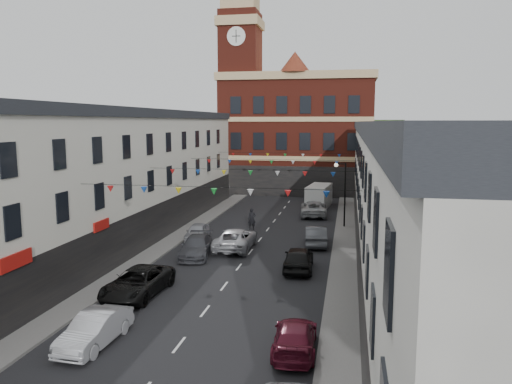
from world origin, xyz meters
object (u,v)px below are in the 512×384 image
Objects in this scene: car_left_d at (196,247)px; car_right_f at (314,209)px; street_lamp at (342,186)px; car_right_c at (295,337)px; car_left_e at (197,232)px; car_left_c at (138,283)px; car_right_d at (299,258)px; white_van at (319,196)px; moving_car at (236,239)px; car_right_e at (316,235)px; car_left_b at (95,329)px; pedestrian at (252,219)px.

car_right_f reaches higher than car_left_d.
car_right_c is at bearing -93.36° from street_lamp.
street_lamp reaches higher than car_left_e.
car_left_e is 0.89× the size of car_right_c.
car_left_c is at bearing -91.16° from car_left_e.
white_van is at bearing -91.87° from car_right_d.
street_lamp is 12.59m from moving_car.
white_van is at bearing -92.33° from car_right_e.
car_right_e reaches higher than car_left_d.
car_left_e is 0.69× the size of moving_car.
car_left_d is 7.86m from car_right_d.
car_left_d reaches higher than car_left_b.
car_left_b is 0.76× the size of moving_car.
car_right_f is at bearing -85.26° from white_van.
pedestrian is (-5.41, 11.65, 0.18)m from car_right_d.
car_right_d is at bearing 79.50° from car_right_e.
car_left_d is 0.88× the size of moving_car.
white_van reaches higher than pedestrian.
car_right_d is at bearing -41.74° from car_left_e.
street_lamp is 1.06× the size of white_van.
car_right_f is 0.99× the size of white_van.
car_left_e reaches higher than car_right_c.
car_left_e is 21.25m from car_right_c.
car_left_d is 24.06m from white_van.
car_right_e reaches higher than car_left_b.
car_left_e is at bearing -4.99° from car_right_e.
white_van reaches higher than car_right_f.
moving_car is at bearing -36.19° from car_left_e.
car_left_b is 0.87× the size of car_left_d.
pedestrian is at bearing -67.45° from car_right_d.
moving_car is (3.07, 11.13, 0.03)m from car_left_c.
moving_car is (2.31, 2.63, 0.07)m from car_left_d.
moving_car is (-7.84, -9.34, -3.11)m from street_lamp.
white_van is (8.89, 17.89, 0.59)m from car_left_e.
car_left_d is at bearing -101.12° from white_van.
car_left_d is at bearing 26.17° from car_right_e.
car_right_e is (-1.88, -6.95, -3.13)m from street_lamp.
car_right_e is (-0.38, 18.70, 0.13)m from car_right_c.
pedestrian reaches higher than car_left_e.
car_left_b is at bearing -89.93° from car_left_e.
street_lamp is 23.41m from car_left_c.
car_left_b is at bearing -94.35° from white_van.
moving_car is at bearing 41.67° from car_left_d.
car_right_f is at bearing 43.94° from pedestrian.
car_right_c is at bearing 92.73° from car_right_d.
car_right_f is 15.46m from moving_car.
street_lamp reaches higher than car_left_b.
car_left_c is 10.61m from car_right_d.
car_right_e is at bearing 70.29° from car_left_b.
moving_car is at bearing -71.38° from car_right_c.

